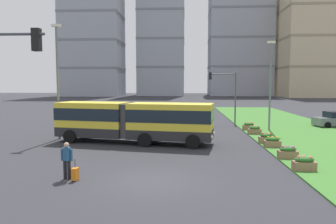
{
  "coord_description": "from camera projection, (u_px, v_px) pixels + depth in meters",
  "views": [
    {
      "loc": [
        1.46,
        -14.52,
        4.48
      ],
      "look_at": [
        0.2,
        10.94,
        2.2
      ],
      "focal_mm": 34.91,
      "sensor_mm": 36.0,
      "label": 1
    }
  ],
  "objects": [
    {
      "name": "articulated_bus",
      "position": [
        134.0,
        121.0,
        24.29
      ],
      "size": [
        12.06,
        4.66,
        3.0
      ],
      "color": "yellow",
      "rests_on": "ground"
    },
    {
      "name": "rolling_suitcase",
      "position": [
        75.0,
        174.0,
        14.96
      ],
      "size": [
        0.29,
        0.39,
        0.97
      ],
      "color": "orange",
      "rests_on": "ground"
    },
    {
      "name": "grass_median",
      "position": [
        325.0,
        143.0,
        24.27
      ],
      "size": [
        10.0,
        70.0,
        0.08
      ],
      "primitive_type": "cube",
      "color": "#3D752D",
      "rests_on": "ground_plane"
    },
    {
      "name": "apartment_tower_west",
      "position": [
        93.0,
        30.0,
        111.85
      ],
      "size": [
        19.83,
        15.61,
        45.28
      ],
      "color": "#9EA3AD",
      "rests_on": "ground"
    },
    {
      "name": "flower_planter_2",
      "position": [
        272.0,
        142.0,
        22.46
      ],
      "size": [
        1.1,
        0.56,
        0.74
      ],
      "color": "#937051",
      "rests_on": "grass_median"
    },
    {
      "name": "apartment_tower_westcentre",
      "position": [
        162.0,
        29.0,
        117.53
      ],
      "size": [
        16.31,
        18.56,
        47.72
      ],
      "color": "#9EA3AD",
      "rests_on": "ground"
    },
    {
      "name": "flower_planter_4",
      "position": [
        255.0,
        130.0,
        28.15
      ],
      "size": [
        1.1,
        0.56,
        0.74
      ],
      "color": "#937051",
      "rests_on": "grass_median"
    },
    {
      "name": "streetlight_left",
      "position": [
        58.0,
        77.0,
        25.66
      ],
      "size": [
        0.7,
        0.28,
        9.02
      ],
      "color": "slate",
      "rests_on": "ground"
    },
    {
      "name": "apartment_tower_centre",
      "position": [
        239.0,
        41.0,
        115.77
      ],
      "size": [
        21.22,
        16.56,
        38.81
      ],
      "color": "#9EA3AD",
      "rests_on": "ground"
    },
    {
      "name": "car_white_van",
      "position": [
        116.0,
        117.0,
        35.95
      ],
      "size": [
        4.52,
        2.28,
        1.58
      ],
      "color": "silver",
      "rests_on": "ground"
    },
    {
      "name": "traffic_light_far_right",
      "position": [
        226.0,
        88.0,
        36.15
      ],
      "size": [
        3.18,
        0.28,
        5.64
      ],
      "color": "#474C51",
      "rests_on": "ground"
    },
    {
      "name": "flower_planter_5",
      "position": [
        249.0,
        126.0,
        30.67
      ],
      "size": [
        1.1,
        0.56,
        0.74
      ],
      "color": "#937051",
      "rests_on": "grass_median"
    },
    {
      "name": "pedestrian_crossing",
      "position": [
        67.0,
        158.0,
        15.12
      ],
      "size": [
        0.58,
        0.36,
        1.74
      ],
      "color": "black",
      "rests_on": "ground"
    },
    {
      "name": "flower_planter_3",
      "position": [
        267.0,
        138.0,
        24.03
      ],
      "size": [
        1.1,
        0.56,
        0.74
      ],
      "color": "#937051",
      "rests_on": "grass_median"
    },
    {
      "name": "ground_plane",
      "position": [
        152.0,
        181.0,
        14.91
      ],
      "size": [
        260.0,
        260.0,
        0.0
      ],
      "primitive_type": "plane",
      "color": "#2D2D33"
    },
    {
      "name": "flower_planter_0",
      "position": [
        304.0,
        163.0,
        16.49
      ],
      "size": [
        1.1,
        0.56,
        0.74
      ],
      "color": "#937051",
      "rests_on": "grass_median"
    },
    {
      "name": "apartment_tower_eastcentre",
      "position": [
        308.0,
        40.0,
        102.84
      ],
      "size": [
        16.49,
        17.1,
        36.03
      ],
      "color": "beige",
      "rests_on": "ground"
    },
    {
      "name": "flower_planter_1",
      "position": [
        288.0,
        152.0,
        19.11
      ],
      "size": [
        1.1,
        0.56,
        0.74
      ],
      "color": "#937051",
      "rests_on": "grass_median"
    },
    {
      "name": "streetlight_median",
      "position": [
        270.0,
        82.0,
        30.26
      ],
      "size": [
        0.7,
        0.28,
        8.31
      ],
      "color": "slate",
      "rests_on": "ground"
    }
  ]
}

